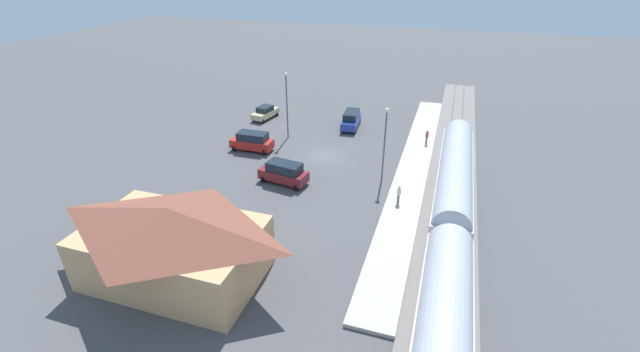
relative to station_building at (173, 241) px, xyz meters
The scene contains 12 objects.
ground_plane 22.55m from the station_building, 100.31° to the right, with size 200.00×200.00×0.00m, color #4C4C4F.
railway_track 28.57m from the station_building, 129.29° to the right, with size 4.80×70.00×0.30m.
platform 26.22m from the station_building, 122.47° to the right, with size 3.20×46.00×0.30m.
station_building is the anchor object (origin of this frame).
pedestrian_on_platform 19.63m from the station_building, 133.63° to the right, with size 0.36×0.36×1.71m.
pedestrian_waiting_far 32.26m from the station_building, 117.13° to the right, with size 0.36×0.36×1.71m.
suv_blue 32.13m from the station_building, 98.32° to the right, with size 2.31×5.03×2.22m.
suv_maroon 15.20m from the station_building, 97.46° to the right, with size 5.14×2.97×2.22m.
sedan_tan 32.53m from the station_building, 76.34° to the right, with size 2.59×4.75×1.74m.
suv_red 21.73m from the station_building, 77.85° to the right, with size 4.94×2.48×2.22m.
light_pole_near_platform 21.82m from the station_building, 121.01° to the right, with size 0.44×0.44×7.61m.
light_pole_lot_center 26.27m from the station_building, 85.48° to the right, with size 0.44×0.44×8.17m.
Camera 1 is at (-12.64, 40.65, 20.16)m, focal length 23.24 mm.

